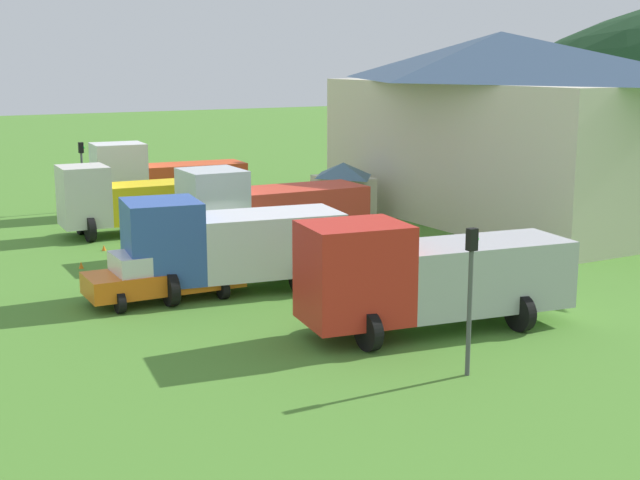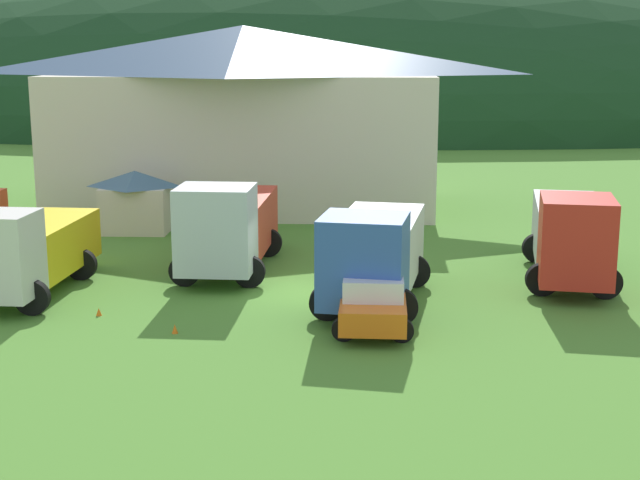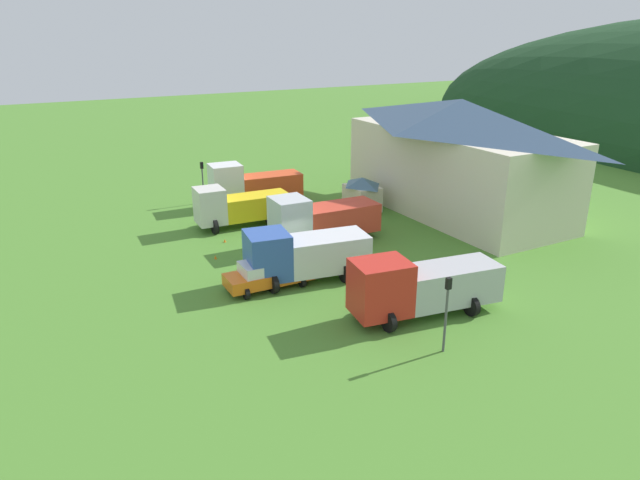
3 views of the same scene
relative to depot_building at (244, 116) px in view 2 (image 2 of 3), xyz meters
name	(u,v)px [view 2 (image 2 of 3)]	position (x,y,z in m)	size (l,w,h in m)	color
ground_plane	(301,292)	(3.89, -16.06, -4.68)	(200.00, 200.00, 0.00)	#4C842D
forested_hill_backdrop	(344,119)	(3.89, 55.66, -4.68)	(125.36, 60.00, 33.96)	#193D1E
depot_building	(244,116)	(0.00, 0.00, 0.00)	(20.16, 9.10, 9.08)	beige
play_shed_cream	(136,201)	(-4.07, -6.33, -3.27)	(3.14, 2.34, 2.74)	beige
flatbed_truck_yellow	(27,249)	(-5.10, -16.90, -3.10)	(3.25, 7.22, 3.20)	silver
tow_truck_silver	(228,225)	(1.04, -13.20, -2.94)	(3.52, 7.80, 3.50)	silver
box_truck_blue	(374,252)	(6.31, -17.26, -2.97)	(3.96, 7.59, 3.26)	#3356AD
crane_truck_red	(571,233)	(13.26, -14.08, -2.95)	(3.80, 8.35, 3.34)	red
service_pickup_orange	(373,298)	(6.30, -19.58, -3.85)	(2.39, 5.12, 1.66)	orange
traffic_cone_near_pickup	(175,333)	(0.53, -20.70, -4.68)	(0.36, 0.36, 0.54)	orange
traffic_cone_mid_row	(99,316)	(-2.17, -19.05, -4.68)	(0.36, 0.36, 0.49)	orange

